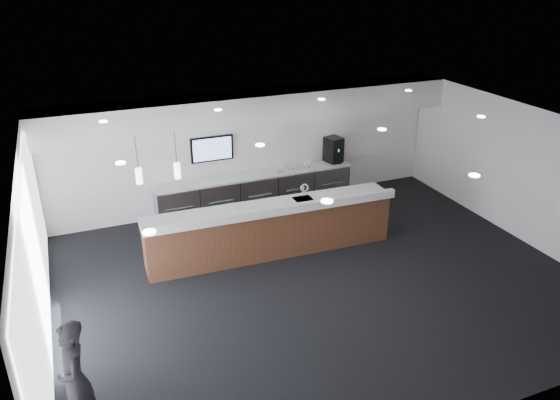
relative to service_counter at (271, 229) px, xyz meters
name	(u,v)px	position (x,y,z in m)	size (l,w,h in m)	color
ground	(319,280)	(0.47, -1.39, -0.57)	(10.00, 10.00, 0.00)	black
ceiling	(324,135)	(0.47, -1.39, 2.43)	(10.00, 8.00, 0.02)	black
back_wall	(250,148)	(0.47, 2.61, 0.93)	(10.00, 0.02, 3.00)	white
left_wall	(33,264)	(-4.53, -1.39, 0.93)	(0.02, 8.00, 3.00)	white
right_wall	(525,175)	(5.47, -1.39, 0.93)	(0.02, 8.00, 3.00)	white
soffit_bulkhead	(255,108)	(0.47, 2.16, 2.08)	(10.00, 0.90, 0.70)	white
alcove_panel	(250,145)	(0.47, 2.58, 1.03)	(9.80, 0.06, 1.40)	white
window_blinds_wall	(36,264)	(-4.49, -1.39, 0.93)	(0.04, 7.36, 2.55)	white
back_credenza	(256,191)	(0.47, 2.25, -0.10)	(5.06, 0.66, 0.95)	#919599
wall_tv	(212,149)	(-0.53, 2.51, 1.08)	(1.05, 0.08, 0.62)	black
pendant_left	(182,178)	(-1.93, -0.59, 1.68)	(0.12, 0.12, 0.30)	beige
pendant_right	(143,184)	(-2.63, -0.59, 1.68)	(0.12, 0.12, 0.30)	beige
ceiling_can_lights	(324,137)	(0.47, -1.39, 2.40)	(7.00, 5.00, 0.02)	white
service_counter	(271,229)	(0.00, 0.00, 0.00)	(5.43, 1.08, 1.49)	#4F271A
coffee_machine	(333,150)	(2.67, 2.31, 0.70)	(0.46, 0.54, 0.66)	black
info_sign_left	(281,168)	(1.11, 2.12, 0.49)	(0.17, 0.02, 0.24)	white
info_sign_right	(307,162)	(1.87, 2.19, 0.50)	(0.19, 0.02, 0.26)	white
lounge_guest	(75,379)	(-4.13, -3.55, 0.29)	(0.63, 0.42, 1.73)	black
cup_0	(312,166)	(1.96, 2.13, 0.42)	(0.10, 0.10, 0.10)	white
cup_1	(307,166)	(1.82, 2.13, 0.42)	(0.10, 0.10, 0.10)	white
cup_2	(302,167)	(1.68, 2.13, 0.42)	(0.10, 0.10, 0.10)	white
cup_3	(297,168)	(1.54, 2.13, 0.42)	(0.10, 0.10, 0.10)	white
cup_4	(291,169)	(1.40, 2.13, 0.42)	(0.10, 0.10, 0.10)	white
cup_5	(286,169)	(1.26, 2.13, 0.42)	(0.10, 0.10, 0.10)	white
cup_6	(281,170)	(1.12, 2.13, 0.42)	(0.10, 0.10, 0.10)	white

